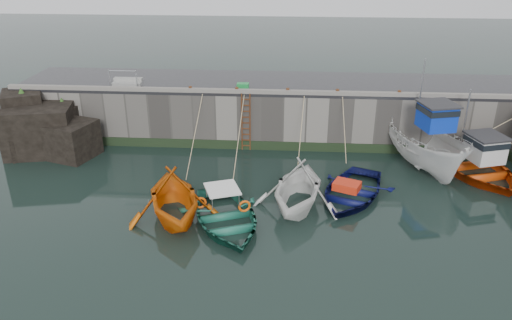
# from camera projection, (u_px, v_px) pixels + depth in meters

# --- Properties ---
(ground) EXTENTS (120.00, 120.00, 0.00)m
(ground) POSITION_uv_depth(u_px,v_px,m) (276.00, 256.00, 18.35)
(ground) COLOR black
(ground) RESTS_ON ground
(quay_back) EXTENTS (30.00, 5.00, 3.00)m
(quay_back) POSITION_uv_depth(u_px,v_px,m) (284.00, 110.00, 29.11)
(quay_back) COLOR slate
(quay_back) RESTS_ON ground
(road_back) EXTENTS (30.00, 5.00, 0.16)m
(road_back) POSITION_uv_depth(u_px,v_px,m) (285.00, 83.00, 28.46)
(road_back) COLOR black
(road_back) RESTS_ON quay_back
(kerb_back) EXTENTS (30.00, 0.30, 0.20)m
(kerb_back) POSITION_uv_depth(u_px,v_px,m) (284.00, 92.00, 26.25)
(kerb_back) COLOR slate
(kerb_back) RESTS_ON road_back
(algae_back) EXTENTS (30.00, 0.08, 0.50)m
(algae_back) POSITION_uv_depth(u_px,v_px,m) (283.00, 146.00, 27.31)
(algae_back) COLOR black
(algae_back) RESTS_ON ground
(rock_outcrop) EXTENTS (5.85, 4.24, 3.41)m
(rock_outcrop) POSITION_uv_depth(u_px,v_px,m) (44.00, 128.00, 26.96)
(rock_outcrop) COLOR black
(rock_outcrop) RESTS_ON ground
(ladder) EXTENTS (0.51, 0.08, 3.20)m
(ladder) POSITION_uv_depth(u_px,v_px,m) (246.00, 122.00, 26.85)
(ladder) COLOR #3F1E0F
(ladder) RESTS_ON ground
(boat_near_white) EXTENTS (5.49, 5.89, 2.51)m
(boat_near_white) POSITION_uv_depth(u_px,v_px,m) (175.00, 217.00, 20.90)
(boat_near_white) COLOR #D95F0B
(boat_near_white) RESTS_ON ground
(boat_near_white_rope) EXTENTS (0.04, 5.64, 3.10)m
(boat_near_white_rope) POSITION_uv_depth(u_px,v_px,m) (196.00, 167.00, 25.45)
(boat_near_white_rope) COLOR tan
(boat_near_white_rope) RESTS_ON ground
(boat_near_blue) EXTENTS (5.21, 6.06, 1.06)m
(boat_near_blue) POSITION_uv_depth(u_px,v_px,m) (226.00, 223.00, 20.46)
(boat_near_blue) COLOR #1B614D
(boat_near_blue) RESTS_ON ground
(boat_near_blue_rope) EXTENTS (0.04, 5.93, 3.10)m
(boat_near_blue_rope) POSITION_uv_depth(u_px,v_px,m) (239.00, 169.00, 25.16)
(boat_near_blue_rope) COLOR tan
(boat_near_blue_rope) RESTS_ON ground
(boat_near_blacktrim) EXTENTS (4.93, 5.43, 2.48)m
(boat_near_blacktrim) POSITION_uv_depth(u_px,v_px,m) (297.00, 206.00, 21.75)
(boat_near_blacktrim) COLOR silver
(boat_near_blacktrim) RESTS_ON ground
(boat_near_blacktrim_rope) EXTENTS (0.04, 4.53, 3.10)m
(boat_near_blacktrim_rope) POSITION_uv_depth(u_px,v_px,m) (297.00, 164.00, 25.71)
(boat_near_blacktrim_rope) COLOR tan
(boat_near_blacktrim_rope) RESTS_ON ground
(boat_near_navy) EXTENTS (5.18, 5.93, 1.03)m
(boat_near_navy) POSITION_uv_depth(u_px,v_px,m) (351.00, 196.00, 22.57)
(boat_near_navy) COLOR #0A0E43
(boat_near_navy) RESTS_ON ground
(boat_near_navy_rope) EXTENTS (0.04, 3.71, 3.10)m
(boat_near_navy_rope) POSITION_uv_depth(u_px,v_px,m) (343.00, 162.00, 26.04)
(boat_near_navy_rope) COLOR tan
(boat_near_navy_rope) RESTS_ON ground
(boat_far_white) EXTENTS (4.13, 7.17, 5.61)m
(boat_far_white) POSITION_uv_depth(u_px,v_px,m) (426.00, 146.00, 25.11)
(boat_far_white) COLOR silver
(boat_far_white) RESTS_ON ground
(boat_far_orange) EXTENTS (6.02, 7.18, 4.28)m
(boat_far_orange) POSITION_uv_depth(u_px,v_px,m) (474.00, 165.00, 24.67)
(boat_far_orange) COLOR #D8450B
(boat_far_orange) RESTS_ON ground
(fish_crate) EXTENTS (0.65, 0.43, 0.27)m
(fish_crate) POSITION_uv_depth(u_px,v_px,m) (243.00, 86.00, 27.23)
(fish_crate) COLOR #188838
(fish_crate) RESTS_ON road_back
(railing) EXTENTS (1.60, 1.05, 1.00)m
(railing) POSITION_uv_depth(u_px,v_px,m) (127.00, 81.00, 27.77)
(railing) COLOR #A5A8AD
(railing) RESTS_ON road_back
(bollard_a) EXTENTS (0.18, 0.18, 0.28)m
(bollard_a) POSITION_uv_depth(u_px,v_px,m) (190.00, 89.00, 26.64)
(bollard_a) COLOR #3F1E0F
(bollard_a) RESTS_ON road_back
(bollard_b) EXTENTS (0.18, 0.18, 0.28)m
(bollard_b) POSITION_uv_depth(u_px,v_px,m) (237.00, 90.00, 26.48)
(bollard_b) COLOR #3F1E0F
(bollard_b) RESTS_ON road_back
(bollard_c) EXTENTS (0.18, 0.18, 0.28)m
(bollard_c) POSITION_uv_depth(u_px,v_px,m) (288.00, 91.00, 26.31)
(bollard_c) COLOR #3F1E0F
(bollard_c) RESTS_ON road_back
(bollard_d) EXTENTS (0.18, 0.18, 0.28)m
(bollard_d) POSITION_uv_depth(u_px,v_px,m) (337.00, 92.00, 26.14)
(bollard_d) COLOR #3F1E0F
(bollard_d) RESTS_ON road_back
(bollard_e) EXTENTS (0.18, 0.18, 0.28)m
(bollard_e) POSITION_uv_depth(u_px,v_px,m) (399.00, 93.00, 25.94)
(bollard_e) COLOR #3F1E0F
(bollard_e) RESTS_ON road_back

